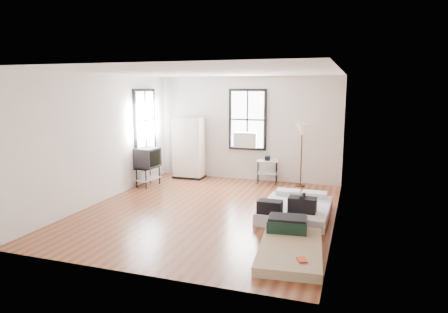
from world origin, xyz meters
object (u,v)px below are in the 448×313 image
(floor_lamp, at_px, (302,133))
(mattress_main, at_px, (295,209))
(mattress_bare, at_px, (290,243))
(wardrobe, at_px, (189,148))
(side_table, at_px, (267,165))
(tv_stand, at_px, (148,159))

(floor_lamp, bearing_deg, mattress_main, -84.49)
(mattress_bare, bearing_deg, mattress_main, 89.87)
(mattress_main, height_order, mattress_bare, mattress_main)
(mattress_main, relative_size, wardrobe, 1.04)
(mattress_main, height_order, wardrobe, wardrobe)
(wardrobe, relative_size, side_table, 2.33)
(tv_stand, bearing_deg, mattress_bare, -29.18)
(mattress_main, bearing_deg, wardrobe, 144.14)
(mattress_bare, height_order, wardrobe, wardrobe)
(wardrobe, distance_m, tv_stand, 1.36)
(mattress_main, bearing_deg, tv_stand, 162.81)
(side_table, bearing_deg, floor_lamp, -4.52)
(wardrobe, bearing_deg, floor_lamp, 0.06)
(mattress_bare, distance_m, wardrobe, 5.51)
(side_table, bearing_deg, mattress_main, -66.24)
(mattress_bare, distance_m, side_table, 4.46)
(mattress_main, relative_size, floor_lamp, 1.09)
(mattress_main, distance_m, side_table, 2.82)
(floor_lamp, bearing_deg, tv_stand, -162.13)
(mattress_main, relative_size, side_table, 2.41)
(wardrobe, bearing_deg, side_table, 1.87)
(mattress_main, bearing_deg, mattress_bare, -83.51)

